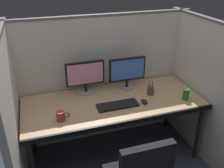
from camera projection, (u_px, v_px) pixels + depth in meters
The scene contains 11 objects.
cubicle_partition_rear at pixel (102, 80), 3.01m from camera, with size 2.21×0.06×1.57m.
cubicle_partition_left at pixel (14, 119), 2.27m from camera, with size 0.06×1.41×1.57m.
cubicle_partition_right at pixel (199, 88), 2.82m from camera, with size 0.06×1.41×1.57m.
desk at pixel (114, 106), 2.67m from camera, with size 1.90×0.80×0.74m.
monitor_left at pixel (85, 75), 2.73m from camera, with size 0.43×0.17×0.37m.
monitor_right at pixel (127, 71), 2.84m from camera, with size 0.43×0.17×0.37m.
keyboard_main at pixel (118, 105), 2.56m from camera, with size 0.43×0.15×0.02m, color black.
computer_mouse at pixel (144, 101), 2.62m from camera, with size 0.06×0.10×0.04m.
coffee_mug at pixel (61, 116), 2.32m from camera, with size 0.13×0.08×0.09m.
soda_can at pixel (186, 94), 2.67m from camera, with size 0.07×0.07×0.12m, color #197233.
pen_cup at pixel (150, 90), 2.77m from camera, with size 0.08×0.08×0.16m.
Camera 1 is at (-0.72, -1.88, 2.09)m, focal length 39.82 mm.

